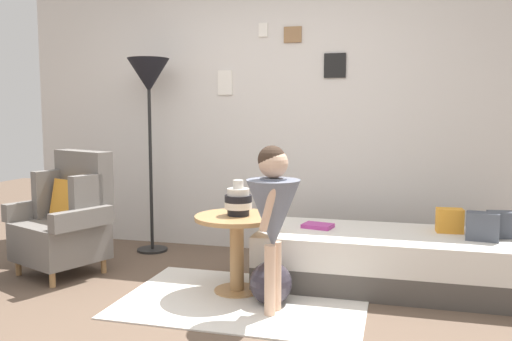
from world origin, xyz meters
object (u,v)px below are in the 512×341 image
person_child (273,208)px  demijohn_near (271,282)px  armchair (67,218)px  floor_lamp (149,84)px  book_on_daybed (318,226)px  daybed (388,260)px  side_table (237,237)px  vase_striped (238,201)px

person_child → demijohn_near: bearing=108.1°
armchair → floor_lamp: 1.39m
book_on_daybed → demijohn_near: (-0.22, -0.62, -0.27)m
daybed → side_table: side_table is taller
armchair → person_child: (1.79, -0.44, 0.24)m
vase_striped → floor_lamp: floor_lamp is taller
floor_lamp → person_child: 2.07m
daybed → demijohn_near: daybed is taller
vase_striped → person_child: 0.48m
armchair → side_table: armchair is taller
person_child → side_table: bearing=136.0°
armchair → daybed: (2.49, 0.31, -0.24)m
armchair → demijohn_near: bearing=-9.0°
side_table → floor_lamp: floor_lamp is taller
daybed → side_table: 1.13m
armchair → demijohn_near: armchair is taller
floor_lamp → daybed: bearing=-12.4°
vase_striped → person_child: size_ratio=0.23×
side_table → book_on_daybed: side_table is taller
armchair → book_on_daybed: size_ratio=4.41×
daybed → vase_striped: (-1.03, -0.40, 0.46)m
side_table → vase_striped: size_ratio=2.38×
daybed → vase_striped: size_ratio=7.60×
vase_striped → floor_lamp: (-1.11, 0.88, 0.87)m
daybed → floor_lamp: (-2.14, 0.47, 1.33)m
floor_lamp → person_child: bearing=-40.2°
armchair → book_on_daybed: bearing=10.1°
armchair → side_table: bearing=-4.4°
floor_lamp → demijohn_near: size_ratio=4.73×
vase_striped → demijohn_near: bearing=-32.4°
book_on_daybed → daybed: bearing=-4.5°
vase_striped → book_on_daybed: (0.50, 0.45, -0.24)m
side_table → vase_striped: (0.01, 0.01, 0.26)m
daybed → person_child: person_child is taller
armchair → person_child: person_child is taller
person_child → book_on_daybed: bearing=78.0°
daybed → demijohn_near: (-0.75, -0.58, -0.05)m
person_child → book_on_daybed: (0.17, 0.79, -0.27)m
side_table → book_on_daybed: (0.51, 0.46, 0.01)m
armchair → floor_lamp: bearing=65.7°
person_child → floor_lamp: bearing=139.8°
armchair → vase_striped: 1.48m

